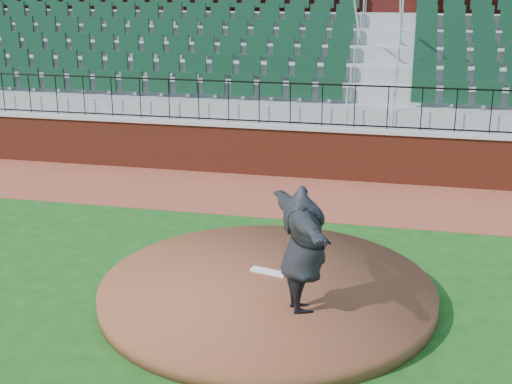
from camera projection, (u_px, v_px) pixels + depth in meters
The scene contains 10 objects.
ground at pixel (235, 302), 10.51m from camera, with size 90.00×90.00×0.00m, color #174A15.
warning_track at pixel (294, 196), 15.53m from camera, with size 34.00×3.20×0.01m, color brown.
field_wall at pixel (305, 153), 16.84m from camera, with size 34.00×0.35×1.20m, color maroon.
wall_cap at pixel (306, 127), 16.64m from camera, with size 34.00×0.45×0.10m, color #B7B7B7.
wall_railing at pixel (306, 105), 16.48m from camera, with size 34.00×0.05×1.00m, color black, non-canonical shape.
seating_stands at pixel (322, 69), 18.86m from camera, with size 34.00×5.10×4.60m, color gray, non-canonical shape.
concourse_wall at pixel (334, 43), 21.33m from camera, with size 34.00×0.50×5.50m, color maroon.
pitchers_mound at pixel (267, 291), 10.58m from camera, with size 5.15×5.15×0.25m, color brown.
pitching_rubber at pixel (268, 272), 10.92m from camera, with size 0.60×0.15×0.04m, color white.
pitcher at pixel (303, 249), 9.44m from camera, with size 2.27×0.62×1.85m, color black.
Camera 1 is at (2.41, -9.21, 4.78)m, focal length 48.19 mm.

